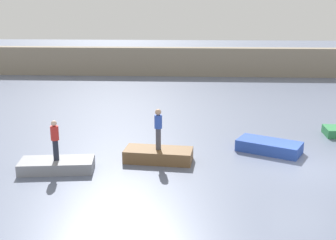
{
  "coord_description": "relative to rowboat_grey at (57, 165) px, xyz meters",
  "views": [
    {
      "loc": [
        -4.73,
        -16.43,
        6.53
      ],
      "look_at": [
        -5.78,
        3.68,
        0.97
      ],
      "focal_mm": 46.07,
      "sensor_mm": 36.0,
      "label": 1
    }
  ],
  "objects": [
    {
      "name": "rowboat_blue",
      "position": [
        8.83,
        2.7,
        0.03
      ],
      "size": [
        3.04,
        2.4,
        0.51
      ],
      "primitive_type": "cube",
      "rotation": [
        0.0,
        0.0,
        -0.47
      ],
      "color": "#2B4CAD",
      "rests_on": "ground_plane"
    },
    {
      "name": "ground_plane",
      "position": [
        9.99,
        0.64,
        -0.23
      ],
      "size": [
        120.0,
        120.0,
        0.0
      ],
      "primitive_type": "plane",
      "color": "slate"
    },
    {
      "name": "rowboat_grey",
      "position": [
        0.0,
        0.0,
        0.0
      ],
      "size": [
        3.02,
        1.58,
        0.46
      ],
      "primitive_type": "cube",
      "rotation": [
        0.0,
        0.0,
        0.12
      ],
      "color": "gray",
      "rests_on": "ground_plane"
    },
    {
      "name": "person_red_shirt",
      "position": [
        0.0,
        0.0,
        1.13
      ],
      "size": [
        0.32,
        0.32,
        1.62
      ],
      "color": "#232838",
      "rests_on": "rowboat_grey"
    },
    {
      "name": "embankment_wall",
      "position": [
        9.99,
        23.22,
        1.04
      ],
      "size": [
        80.0,
        1.2,
        2.53
      ],
      "primitive_type": "cube",
      "color": "gray",
      "rests_on": "ground_plane"
    },
    {
      "name": "person_blue_shirt",
      "position": [
        3.96,
        1.29,
        1.29
      ],
      "size": [
        0.32,
        0.32,
        1.74
      ],
      "color": "#4C4C56",
      "rests_on": "rowboat_brown"
    },
    {
      "name": "rowboat_brown",
      "position": [
        3.96,
        1.29,
        0.04
      ],
      "size": [
        2.94,
        1.49,
        0.53
      ],
      "primitive_type": "cube",
      "rotation": [
        0.0,
        0.0,
        -0.1
      ],
      "color": "brown",
      "rests_on": "ground_plane"
    }
  ]
}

